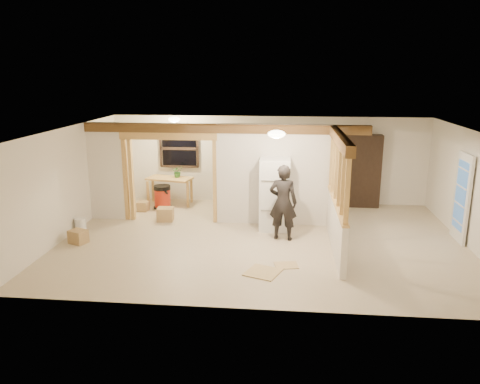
# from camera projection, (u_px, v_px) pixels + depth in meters

# --- Properties ---
(floor) EXTENTS (9.00, 6.50, 0.01)m
(floor) POSITION_uv_depth(u_px,v_px,m) (262.00, 240.00, 10.68)
(floor) COLOR #BFAD8E
(floor) RESTS_ON ground
(ceiling) EXTENTS (9.00, 6.50, 0.01)m
(ceiling) POSITION_uv_depth(u_px,v_px,m) (263.00, 130.00, 10.05)
(ceiling) COLOR white
(wall_back) EXTENTS (9.00, 0.01, 2.50)m
(wall_back) POSITION_uv_depth(u_px,v_px,m) (268.00, 160.00, 13.50)
(wall_back) COLOR silver
(wall_back) RESTS_ON floor
(wall_front) EXTENTS (9.00, 0.01, 2.50)m
(wall_front) POSITION_uv_depth(u_px,v_px,m) (252.00, 236.00, 7.23)
(wall_front) COLOR silver
(wall_front) RESTS_ON floor
(wall_left) EXTENTS (0.01, 6.50, 2.50)m
(wall_left) POSITION_uv_depth(u_px,v_px,m) (68.00, 182.00, 10.79)
(wall_left) COLOR silver
(wall_left) RESTS_ON floor
(wall_right) EXTENTS (0.01, 6.50, 2.50)m
(wall_right) POSITION_uv_depth(u_px,v_px,m) (474.00, 191.00, 9.93)
(wall_right) COLOR silver
(wall_right) RESTS_ON floor
(partition_left_stub) EXTENTS (0.90, 0.12, 2.50)m
(partition_left_stub) POSITION_uv_depth(u_px,v_px,m) (106.00, 172.00, 11.91)
(partition_left_stub) COLOR silver
(partition_left_stub) RESTS_ON floor
(partition_center) EXTENTS (2.80, 0.12, 2.50)m
(partition_center) POSITION_uv_depth(u_px,v_px,m) (273.00, 175.00, 11.50)
(partition_center) COLOR silver
(partition_center) RESTS_ON floor
(doorway_frame) EXTENTS (2.46, 0.14, 2.20)m
(doorway_frame) POSITION_uv_depth(u_px,v_px,m) (170.00, 179.00, 11.79)
(doorway_frame) COLOR tan
(doorway_frame) RESTS_ON floor
(header_beam_back) EXTENTS (7.00, 0.18, 0.22)m
(header_beam_back) POSITION_uv_depth(u_px,v_px,m) (224.00, 129.00, 11.33)
(header_beam_back) COLOR brown
(header_beam_back) RESTS_ON ceiling
(header_beam_right) EXTENTS (0.18, 3.30, 0.22)m
(header_beam_right) POSITION_uv_depth(u_px,v_px,m) (340.00, 139.00, 9.54)
(header_beam_right) COLOR brown
(header_beam_right) RESTS_ON ceiling
(pony_wall) EXTENTS (0.12, 3.20, 1.00)m
(pony_wall) POSITION_uv_depth(u_px,v_px,m) (336.00, 226.00, 10.01)
(pony_wall) COLOR silver
(pony_wall) RESTS_ON floor
(stud_partition) EXTENTS (0.14, 3.20, 1.32)m
(stud_partition) POSITION_uv_depth(u_px,v_px,m) (338.00, 174.00, 9.72)
(stud_partition) COLOR tan
(stud_partition) RESTS_ON pony_wall
(window_back) EXTENTS (1.12, 0.10, 1.10)m
(window_back) POSITION_uv_depth(u_px,v_px,m) (179.00, 149.00, 13.59)
(window_back) COLOR black
(window_back) RESTS_ON wall_back
(french_door) EXTENTS (0.12, 0.86, 2.00)m
(french_door) POSITION_uv_depth(u_px,v_px,m) (462.00, 198.00, 10.39)
(french_door) COLOR white
(french_door) RESTS_ON floor
(ceiling_dome_main) EXTENTS (0.36, 0.36, 0.16)m
(ceiling_dome_main) POSITION_uv_depth(u_px,v_px,m) (277.00, 134.00, 9.55)
(ceiling_dome_main) COLOR #FFEABF
(ceiling_dome_main) RESTS_ON ceiling
(ceiling_dome_util) EXTENTS (0.32, 0.32, 0.14)m
(ceiling_dome_util) POSITION_uv_depth(u_px,v_px,m) (174.00, 119.00, 12.51)
(ceiling_dome_util) COLOR #FFEABF
(ceiling_dome_util) RESTS_ON ceiling
(hanging_bulb) EXTENTS (0.07, 0.07, 0.07)m
(hanging_bulb) POSITION_uv_depth(u_px,v_px,m) (188.00, 134.00, 11.87)
(hanging_bulb) COLOR #FFD88C
(hanging_bulb) RESTS_ON ceiling
(refrigerator) EXTENTS (0.71, 0.69, 1.73)m
(refrigerator) POSITION_uv_depth(u_px,v_px,m) (275.00, 194.00, 11.20)
(refrigerator) COLOR silver
(refrigerator) RESTS_ON floor
(woman) EXTENTS (0.69, 0.51, 1.74)m
(woman) POSITION_uv_depth(u_px,v_px,m) (283.00, 202.00, 10.49)
(woman) COLOR #2A2526
(woman) RESTS_ON floor
(work_table) EXTENTS (1.35, 0.87, 0.79)m
(work_table) POSITION_uv_depth(u_px,v_px,m) (170.00, 191.00, 13.43)
(work_table) COLOR tan
(work_table) RESTS_ON floor
(potted_plant) EXTENTS (0.38, 0.35, 0.34)m
(potted_plant) POSITION_uv_depth(u_px,v_px,m) (178.00, 171.00, 13.34)
(potted_plant) COLOR #296C2E
(potted_plant) RESTS_ON work_table
(shop_vac) EXTENTS (0.66, 0.66, 0.66)m
(shop_vac) POSITION_uv_depth(u_px,v_px,m) (162.00, 197.00, 13.04)
(shop_vac) COLOR #AF2613
(shop_vac) RESTS_ON floor
(bookshelf) EXTENTS (1.02, 0.34, 2.04)m
(bookshelf) POSITION_uv_depth(u_px,v_px,m) (362.00, 171.00, 13.07)
(bookshelf) COLOR black
(bookshelf) RESTS_ON floor
(bucket) EXTENTS (0.32, 0.32, 0.33)m
(bucket) POSITION_uv_depth(u_px,v_px,m) (81.00, 225.00, 11.15)
(bucket) COLOR white
(bucket) RESTS_ON floor
(box_util_a) EXTENTS (0.42, 0.37, 0.34)m
(box_util_a) POSITION_uv_depth(u_px,v_px,m) (165.00, 214.00, 11.99)
(box_util_a) COLOR tan
(box_util_a) RESTS_ON floor
(box_util_b) EXTENTS (0.29, 0.29, 0.26)m
(box_util_b) POSITION_uv_depth(u_px,v_px,m) (143.00, 206.00, 12.85)
(box_util_b) COLOR tan
(box_util_b) RESTS_ON floor
(box_front) EXTENTS (0.45, 0.42, 0.30)m
(box_front) POSITION_uv_depth(u_px,v_px,m) (78.00, 237.00, 10.42)
(box_front) COLOR tan
(box_front) RESTS_ON floor
(floor_panel_near) EXTENTS (0.78, 0.78, 0.02)m
(floor_panel_near) POSITION_uv_depth(u_px,v_px,m) (263.00, 272.00, 8.90)
(floor_panel_near) COLOR tan
(floor_panel_near) RESTS_ON floor
(floor_panel_far) EXTENTS (0.51, 0.44, 0.01)m
(floor_panel_far) POSITION_uv_depth(u_px,v_px,m) (286.00, 265.00, 9.23)
(floor_panel_far) COLOR tan
(floor_panel_far) RESTS_ON floor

